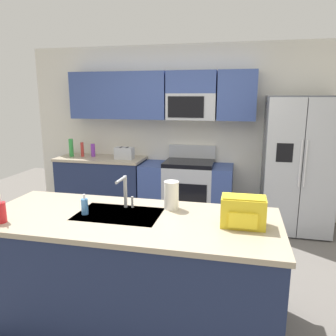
% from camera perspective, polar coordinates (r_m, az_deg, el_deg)
% --- Properties ---
extents(ground_plane, '(9.00, 9.00, 0.00)m').
position_cam_1_polar(ground_plane, '(3.51, -1.84, -19.17)').
color(ground_plane, '#66605B').
rests_on(ground_plane, ground).
extents(kitchen_wall_unit, '(5.20, 0.43, 2.60)m').
position_cam_1_polar(kitchen_wall_unit, '(5.07, 2.41, 8.27)').
color(kitchen_wall_unit, silver).
rests_on(kitchen_wall_unit, ground).
extents(back_counter, '(1.37, 0.63, 0.90)m').
position_cam_1_polar(back_counter, '(5.34, -11.45, -2.89)').
color(back_counter, '#1E2A4D').
rests_on(back_counter, ground).
extents(range_oven, '(1.36, 0.61, 1.10)m').
position_cam_1_polar(range_oven, '(4.96, 3.25, -3.95)').
color(range_oven, '#B7BABF').
rests_on(range_oven, ground).
extents(refrigerator, '(0.90, 0.76, 1.85)m').
position_cam_1_polar(refrigerator, '(4.77, 21.70, 0.50)').
color(refrigerator, '#4C4F54').
rests_on(refrigerator, ground).
extents(island_counter, '(2.38, 0.97, 0.90)m').
position_cam_1_polar(island_counter, '(2.83, -6.73, -16.98)').
color(island_counter, '#1E2A4D').
rests_on(island_counter, ground).
extents(toaster, '(0.28, 0.16, 0.18)m').
position_cam_1_polar(toaster, '(5.03, -7.65, 2.59)').
color(toaster, '#B7BABF').
rests_on(toaster, back_counter).
extents(pepper_mill, '(0.05, 0.05, 0.23)m').
position_cam_1_polar(pepper_mill, '(5.36, -14.77, 3.15)').
color(pepper_mill, '#B2332D').
rests_on(pepper_mill, back_counter).
extents(bottle_purple, '(0.07, 0.07, 0.20)m').
position_cam_1_polar(bottle_purple, '(5.33, -12.99, 3.06)').
color(bottle_purple, purple).
rests_on(bottle_purple, back_counter).
extents(bottle_green, '(0.07, 0.07, 0.28)m').
position_cam_1_polar(bottle_green, '(5.41, -16.58, 3.42)').
color(bottle_green, green).
rests_on(bottle_green, back_counter).
extents(sink_faucet, '(0.09, 0.21, 0.28)m').
position_cam_1_polar(sink_faucet, '(2.79, -7.57, -3.73)').
color(sink_faucet, '#B7BABF').
rests_on(sink_faucet, island_counter).
extents(drink_cup_red, '(0.08, 0.08, 0.28)m').
position_cam_1_polar(drink_cup_red, '(2.79, -27.27, -6.91)').
color(drink_cup_red, red).
rests_on(drink_cup_red, island_counter).
extents(soap_dispenser, '(0.06, 0.06, 0.17)m').
position_cam_1_polar(soap_dispenser, '(2.74, -14.38, -6.50)').
color(soap_dispenser, '#4C8CD8').
rests_on(soap_dispenser, island_counter).
extents(paper_towel_roll, '(0.12, 0.12, 0.24)m').
position_cam_1_polar(paper_towel_roll, '(2.77, 0.59, -4.77)').
color(paper_towel_roll, white).
rests_on(paper_towel_roll, island_counter).
extents(backpack, '(0.32, 0.22, 0.23)m').
position_cam_1_polar(backpack, '(2.47, 13.02, -7.33)').
color(backpack, yellow).
rests_on(backpack, island_counter).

